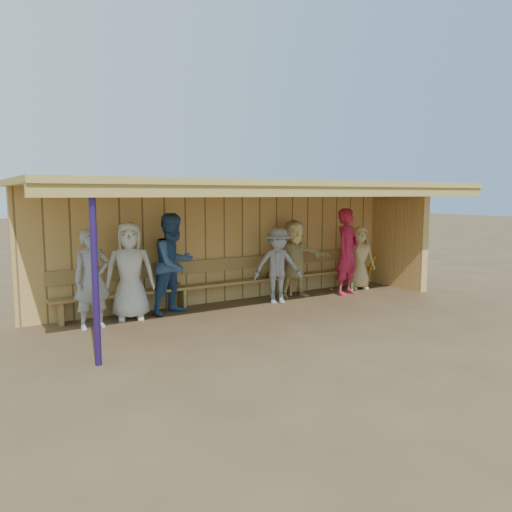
{
  "coord_description": "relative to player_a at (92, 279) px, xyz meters",
  "views": [
    {
      "loc": [
        -5.26,
        -7.97,
        2.27
      ],
      "look_at": [
        0.0,
        0.35,
        1.05
      ],
      "focal_mm": 35.0,
      "sensor_mm": 36.0,
      "label": 1
    }
  ],
  "objects": [
    {
      "name": "ground",
      "position": [
        3.17,
        -0.51,
        -0.85
      ],
      "size": [
        90.0,
        90.0,
        0.0
      ],
      "primitive_type": "plane",
      "color": "brown",
      "rests_on": "ground"
    },
    {
      "name": "player_a",
      "position": [
        0.0,
        0.0,
        0.0
      ],
      "size": [
        0.64,
        0.45,
        1.69
      ],
      "primitive_type": "imported",
      "rotation": [
        0.0,
        0.0,
        0.07
      ],
      "color": "gray",
      "rests_on": "ground"
    },
    {
      "name": "player_b",
      "position": [
        0.74,
        0.27,
        0.04
      ],
      "size": [
        1.0,
        0.8,
        1.78
      ],
      "primitive_type": "imported",
      "rotation": [
        0.0,
        0.0,
        -0.31
      ],
      "color": "silver",
      "rests_on": "ground"
    },
    {
      "name": "player_c",
      "position": [
        1.6,
        0.28,
        0.11
      ],
      "size": [
        1.13,
        1.01,
        1.92
      ],
      "primitive_type": "imported",
      "rotation": [
        0.0,
        0.0,
        0.37
      ],
      "color": "#32558A",
      "rests_on": "ground"
    },
    {
      "name": "player_e",
      "position": [
        3.79,
        -0.02,
        -0.05
      ],
      "size": [
        1.17,
        0.91,
        1.6
      ],
      "primitive_type": "imported",
      "rotation": [
        0.0,
        0.0,
        -0.35
      ],
      "color": "gray",
      "rests_on": "ground"
    },
    {
      "name": "player_f",
      "position": [
        4.46,
        0.3,
        0.02
      ],
      "size": [
        1.67,
        0.79,
        1.73
      ],
      "primitive_type": "imported",
      "rotation": [
        0.0,
        0.0,
        -0.18
      ],
      "color": "#DDC57C",
      "rests_on": "ground"
    },
    {
      "name": "player_g",
      "position": [
        5.64,
        -0.13,
        0.13
      ],
      "size": [
        0.83,
        0.68,
        1.96
      ],
      "primitive_type": "imported",
      "rotation": [
        0.0,
        0.0,
        0.33
      ],
      "color": "#AD1B39",
      "rests_on": "ground"
    },
    {
      "name": "player_h",
      "position": [
        6.34,
        0.22,
        -0.09
      ],
      "size": [
        0.87,
        0.73,
        1.51
      ],
      "primitive_type": "imported",
      "rotation": [
        0.0,
        0.0,
        -0.39
      ],
      "color": "tan",
      "rests_on": "ground"
    },
    {
      "name": "dugout_structure",
      "position": [
        3.56,
        0.18,
        0.85
      ],
      "size": [
        8.8,
        3.2,
        2.5
      ],
      "color": "tan",
      "rests_on": "ground"
    },
    {
      "name": "bench",
      "position": [
        3.17,
        0.6,
        -0.32
      ],
      "size": [
        7.6,
        0.34,
        0.93
      ],
      "color": "#A48346",
      "rests_on": "ground"
    },
    {
      "name": "dugout_equipment",
      "position": [
        3.12,
        0.48,
        -0.36
      ],
      "size": [
        5.39,
        0.62,
        0.8
      ],
      "color": "#C39217",
      "rests_on": "ground"
    }
  ]
}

